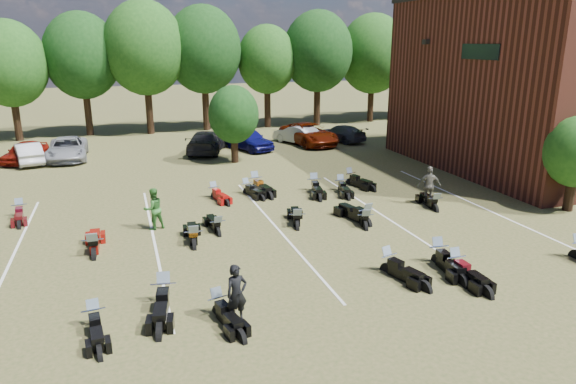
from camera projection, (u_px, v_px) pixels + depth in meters
name	position (u px, v px, depth m)	size (l,w,h in m)	color
ground	(374.00, 245.00, 19.72)	(160.00, 160.00, 0.00)	brown
car_0	(25.00, 152.00, 33.11)	(1.60, 3.99, 1.36)	maroon
car_1	(28.00, 153.00, 32.72)	(1.44, 4.14, 1.36)	#B4B4B8
car_2	(67.00, 149.00, 33.84)	(2.39, 5.19, 1.44)	gray
car_3	(207.00, 142.00, 35.96)	(2.15, 5.28, 1.53)	black
car_4	(248.00, 139.00, 36.95)	(1.81, 4.49, 1.53)	#0C0C54
car_5	(298.00, 135.00, 39.18)	(1.48, 4.24, 1.40)	#A4A5A0
car_6	(309.00, 134.00, 38.85)	(2.63, 5.70, 1.59)	#621705
car_7	(341.00, 133.00, 40.07)	(1.79, 4.40, 1.28)	#3B3C41
person_black	(237.00, 294.00, 14.08)	(0.62, 0.41, 1.69)	black
person_green	(153.00, 209.00, 21.15)	(0.86, 0.67, 1.76)	#31712A
person_grey	(429.00, 186.00, 24.35)	(1.10, 0.46, 1.88)	#5D5A50
motorcycle_0	(95.00, 328.00, 13.99)	(0.64, 2.02, 1.13)	black
motorcycle_1	(165.00, 304.00, 15.28)	(0.77, 2.42, 1.35)	black
motorcycle_2	(218.00, 315.00, 14.63)	(0.65, 2.05, 1.14)	black
motorcycle_3	(388.00, 272.00, 17.38)	(0.71, 2.24, 1.25)	black
motorcycle_4	(437.00, 263.00, 18.06)	(0.75, 2.35, 1.31)	black
motorcycle_5	(455.00, 274.00, 17.23)	(0.72, 2.27, 1.26)	black
motorcycle_7	(94.00, 257.00, 18.58)	(0.77, 2.43, 1.35)	maroon
motorcycle_8	(194.00, 247.00, 19.47)	(0.73, 2.30, 1.28)	black
motorcycle_9	(218.00, 235.00, 20.76)	(0.65, 2.05, 1.14)	black
motorcycle_10	(297.00, 228.00, 21.46)	(0.71, 2.24, 1.25)	black
motorcycle_11	(366.00, 225.00, 21.89)	(0.79, 2.47, 1.38)	black
motorcycle_12	(365.00, 229.00, 21.43)	(0.70, 2.18, 1.22)	black
motorcycle_13	(435.00, 211.00, 23.70)	(0.70, 2.18, 1.22)	black
motorcycle_14	(21.00, 217.00, 22.85)	(0.67, 2.10, 1.17)	#43090C
motorcycle_15	(214.00, 198.00, 25.68)	(0.65, 2.03, 1.13)	#920B0A
motorcycle_16	(247.00, 194.00, 26.38)	(0.64, 2.01, 1.12)	black
motorcycle_17	(256.00, 190.00, 27.03)	(0.78, 2.46, 1.37)	black
motorcycle_18	(314.00, 191.00, 26.84)	(0.75, 2.36, 1.31)	black
motorcycle_19	(340.00, 191.00, 26.86)	(0.68, 2.14, 1.19)	black
motorcycle_20	(350.00, 184.00, 28.09)	(0.73, 2.29, 1.28)	black
tree_line	(210.00, 56.00, 44.09)	(56.00, 6.00, 9.79)	black
young_tree_near_building	(576.00, 152.00, 23.00)	(2.80, 2.80, 4.16)	black
young_tree_midfield	(234.00, 114.00, 32.39)	(3.20, 3.20, 4.70)	black
parking_lines	(276.00, 227.00, 21.56)	(20.10, 14.00, 0.01)	silver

